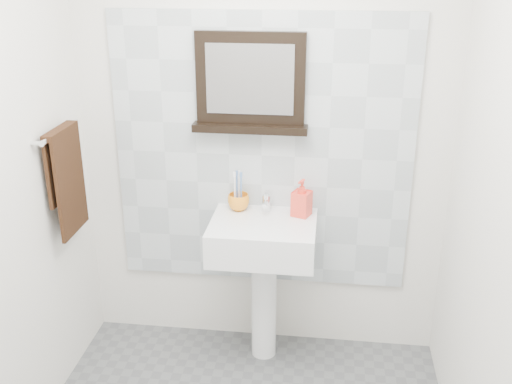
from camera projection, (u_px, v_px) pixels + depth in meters
back_wall at (262, 136)px, 3.19m from camera, size 2.00×0.01×2.50m
splashback at (262, 155)px, 3.21m from camera, size 1.60×0.02×1.50m
pedestal_sink at (263, 252)px, 3.19m from camera, size 0.55×0.44×0.96m
toothbrush_cup at (239, 202)px, 3.24m from camera, size 0.13×0.13×0.09m
toothbrushes at (238, 189)px, 3.21m from camera, size 0.05×0.04×0.21m
soap_dispenser at (302, 198)px, 3.15m from camera, size 0.12×0.12×0.20m
framed_mirror at (250, 85)px, 3.05m from camera, size 0.60×0.11×0.51m
towel_bar at (59, 132)px, 2.91m from camera, size 0.07×0.40×0.03m
hand_towel at (66, 173)px, 2.98m from camera, size 0.06×0.30×0.55m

